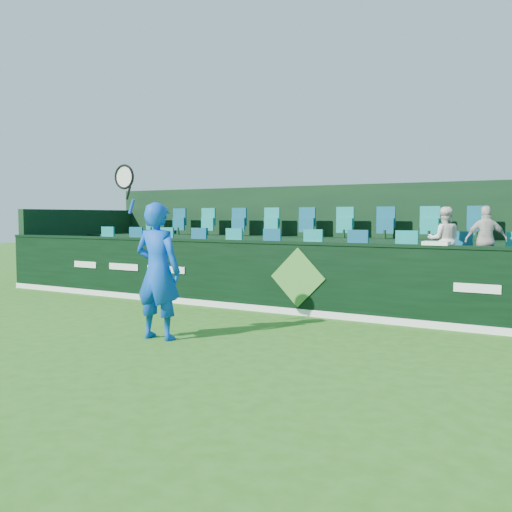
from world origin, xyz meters
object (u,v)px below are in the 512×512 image
Objects in this scene: spectator_middle at (486,240)px; spectator_left at (444,240)px; tennis_player at (158,270)px; towel at (436,243)px.

spectator_left is at bearing -20.87° from spectator_middle.
towel is at bearing 41.73° from tennis_player.
spectator_left is 0.71m from spectator_middle.
towel is (0.12, -1.12, -0.01)m from spectator_left.
spectator_middle is (3.91, 4.08, 0.38)m from tennis_player.
spectator_left is (3.20, 4.08, 0.37)m from tennis_player.
towel is (3.32, 2.96, 0.36)m from tennis_player.
spectator_middle is 1.26m from towel.
spectator_middle is (0.71, 0.00, 0.01)m from spectator_left.
towel is at bearing 41.51° from spectator_middle.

